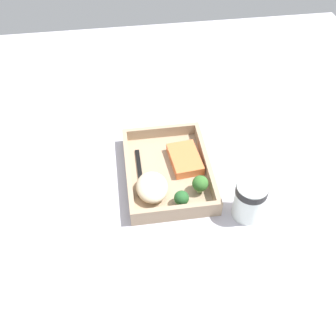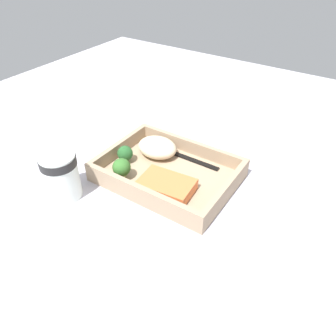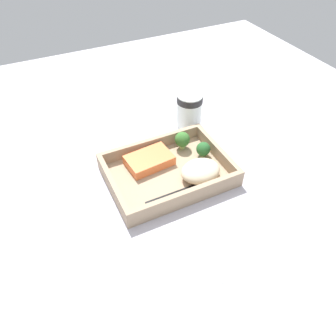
{
  "view_description": "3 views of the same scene",
  "coord_description": "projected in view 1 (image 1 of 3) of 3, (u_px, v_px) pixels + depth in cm",
  "views": [
    {
      "loc": [
        66.36,
        -9.58,
        74.53
      ],
      "look_at": [
        0.0,
        0.0,
        2.7
      ],
      "focal_mm": 42.0,
      "sensor_mm": 36.0,
      "label": 1
    },
    {
      "loc": [
        -31.19,
        47.13,
        45.39
      ],
      "look_at": [
        0.0,
        0.0,
        2.7
      ],
      "focal_mm": 35.0,
      "sensor_mm": 36.0,
      "label": 2
    },
    {
      "loc": [
        -24.64,
        -50.83,
        55.92
      ],
      "look_at": [
        0.0,
        0.0,
        2.7
      ],
      "focal_mm": 35.0,
      "sensor_mm": 36.0,
      "label": 3
    }
  ],
  "objects": [
    {
      "name": "tray_rim",
      "position": [
        168.0,
        168.0,
        0.98
      ],
      "size": [
        28.65,
        21.02,
        3.23
      ],
      "color": "tan",
      "rests_on": "takeout_tray"
    },
    {
      "name": "paper_cup",
      "position": [
        250.0,
        199.0,
        0.88
      ],
      "size": [
        7.18,
        7.18,
        9.9
      ],
      "color": "white",
      "rests_on": "ground_plane"
    },
    {
      "name": "salmon_fillet",
      "position": [
        185.0,
        159.0,
        1.01
      ],
      "size": [
        11.61,
        8.26,
        2.39
      ],
      "primitive_type": "cube",
      "rotation": [
        0.0,
        0.0,
        0.1
      ],
      "color": "orange",
      "rests_on": "takeout_tray"
    },
    {
      "name": "ground_plane",
      "position": [
        168.0,
        178.0,
        1.01
      ],
      "size": [
        160.0,
        160.0,
        2.0
      ],
      "primitive_type": "cube",
      "color": "#B3B0BC"
    },
    {
      "name": "broccoli_floret_2",
      "position": [
        181.0,
        198.0,
        0.91
      ],
      "size": [
        3.54,
        3.54,
        4.06
      ],
      "color": "#7E9C5A",
      "rests_on": "takeout_tray"
    },
    {
      "name": "takeout_tray",
      "position": [
        168.0,
        174.0,
        1.0
      ],
      "size": [
        28.65,
        21.02,
        1.2
      ],
      "primitive_type": "cube",
      "color": "tan",
      "rests_on": "ground_plane"
    },
    {
      "name": "broccoli_floret_1",
      "position": [
        200.0,
        184.0,
        0.93
      ],
      "size": [
        3.91,
        3.91,
        4.8
      ],
      "color": "#8CAF67",
      "rests_on": "takeout_tray"
    },
    {
      "name": "fork",
      "position": [
        140.0,
        175.0,
        0.98
      ],
      "size": [
        15.8,
        2.21,
        0.44
      ],
      "color": "black",
      "rests_on": "takeout_tray"
    },
    {
      "name": "receipt_slip",
      "position": [
        79.0,
        175.0,
        1.0
      ],
      "size": [
        13.79,
        15.1,
        0.24
      ],
      "primitive_type": "cube",
      "rotation": [
        0.0,
        0.0,
        -0.4
      ],
      "color": "white",
      "rests_on": "ground_plane"
    },
    {
      "name": "mashed_potatoes",
      "position": [
        152.0,
        187.0,
        0.93
      ],
      "size": [
        9.49,
        7.65,
        4.07
      ],
      "primitive_type": "ellipsoid",
      "color": "beige",
      "rests_on": "takeout_tray"
    }
  ]
}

